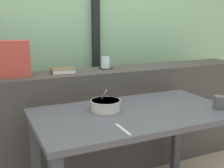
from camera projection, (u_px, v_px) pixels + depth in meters
The scene contains 11 objects.
outdoor_backdrop at pixel (74, 8), 2.74m from camera, with size 4.80×0.08×2.80m, color #8EBC89.
window_divider_post at pixel (96, 19), 2.78m from camera, with size 0.07×0.05×2.60m, color black.
dark_console_ledge at pixel (99, 122), 2.43m from camera, with size 2.80×0.34×0.89m, color #423D38.
breakfast_table at pixel (134, 127), 1.85m from camera, with size 1.27×0.72×0.72m.
coaster_square at pixel (106, 68), 2.41m from camera, with size 0.10×0.10×0.01m, color black.
juice_glass at pixel (105, 63), 2.40m from camera, with size 0.07×0.07×0.10m.
closed_book at pixel (63, 71), 2.22m from camera, with size 0.20×0.17×0.03m.
throw_pillow at pixel (6, 59), 2.02m from camera, with size 0.32×0.14×0.26m, color #B74233.
soup_bowl at pixel (106, 105), 1.84m from camera, with size 0.19×0.19×0.14m.
fork_utensil at pixel (123, 129), 1.52m from camera, with size 0.02×0.17×0.01m, color silver.
ceramic_mug at pixel (219, 102), 1.87m from camera, with size 0.11×0.08×0.08m.
Camera 1 is at (-0.86, -1.59, 1.29)m, focal length 46.03 mm.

